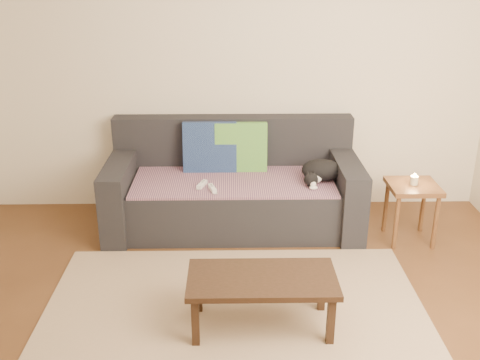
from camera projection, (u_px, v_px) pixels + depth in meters
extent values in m
plane|color=brown|center=(235.00, 335.00, 3.45)|extent=(4.50, 4.50, 0.00)
cube|color=beige|center=(233.00, 65.00, 4.83)|extent=(4.50, 0.04, 2.60)
cube|color=#232328|center=(234.00, 204.00, 4.77)|extent=(1.70, 0.78, 0.42)
cube|color=#232328|center=(233.00, 141.00, 4.98)|extent=(2.10, 0.18, 0.45)
cube|color=#232328|center=(121.00, 195.00, 4.72)|extent=(0.20, 0.90, 0.60)
cube|color=#232328|center=(345.00, 194.00, 4.75)|extent=(0.20, 0.90, 0.60)
cube|color=#42294E|center=(233.00, 181.00, 4.67)|extent=(1.66, 0.74, 0.02)
cube|color=#11214B|center=(210.00, 148.00, 4.83)|extent=(0.46, 0.19, 0.47)
cube|color=#0D5746|center=(241.00, 148.00, 4.84)|extent=(0.45, 0.17, 0.46)
ellipsoid|color=black|center=(322.00, 170.00, 4.63)|extent=(0.40, 0.35, 0.18)
sphere|color=black|center=(311.00, 180.00, 4.51)|extent=(0.15, 0.15, 0.11)
sphere|color=white|center=(313.00, 184.00, 4.47)|extent=(0.06, 0.06, 0.05)
ellipsoid|color=black|center=(340.00, 178.00, 4.62)|extent=(0.14, 0.09, 0.04)
cube|color=white|center=(212.00, 188.00, 4.45)|extent=(0.08, 0.15, 0.03)
cube|color=white|center=(202.00, 184.00, 4.53)|extent=(0.08, 0.15, 0.03)
cube|color=brown|center=(413.00, 187.00, 4.46)|extent=(0.39, 0.39, 0.04)
cylinder|color=brown|center=(396.00, 223.00, 4.40)|extent=(0.04, 0.04, 0.45)
cylinder|color=brown|center=(436.00, 223.00, 4.41)|extent=(0.04, 0.04, 0.45)
cylinder|color=brown|center=(386.00, 207.00, 4.69)|extent=(0.04, 0.04, 0.45)
cylinder|color=brown|center=(423.00, 206.00, 4.70)|extent=(0.04, 0.04, 0.45)
cylinder|color=beige|center=(414.00, 180.00, 4.44)|extent=(0.06, 0.06, 0.07)
sphere|color=#FFBF59|center=(415.00, 175.00, 4.42)|extent=(0.02, 0.02, 0.02)
cube|color=tan|center=(235.00, 319.00, 3.59)|extent=(2.50, 1.80, 0.01)
cube|color=#301C12|center=(262.00, 279.00, 3.40)|extent=(0.91, 0.45, 0.04)
cube|color=#301C12|center=(196.00, 322.00, 3.30)|extent=(0.05, 0.05, 0.33)
cube|color=#301C12|center=(331.00, 321.00, 3.31)|extent=(0.05, 0.05, 0.33)
cube|color=#301C12|center=(199.00, 290.00, 3.62)|extent=(0.05, 0.05, 0.33)
cube|color=#301C12|center=(322.00, 289.00, 3.63)|extent=(0.05, 0.05, 0.33)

